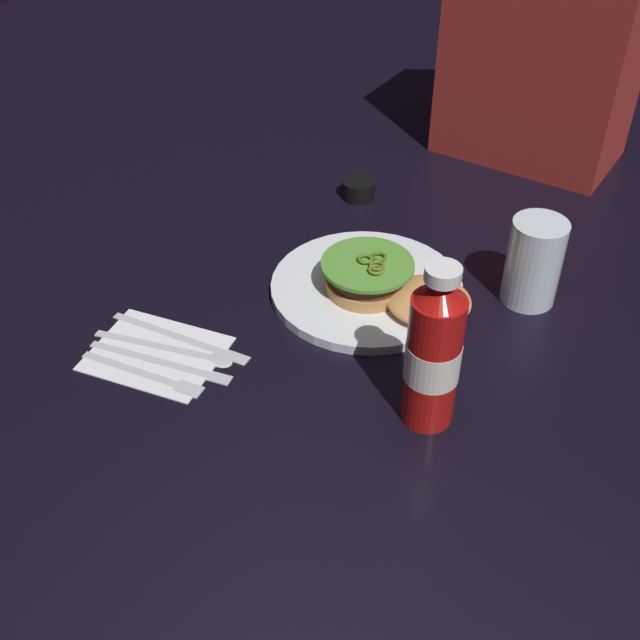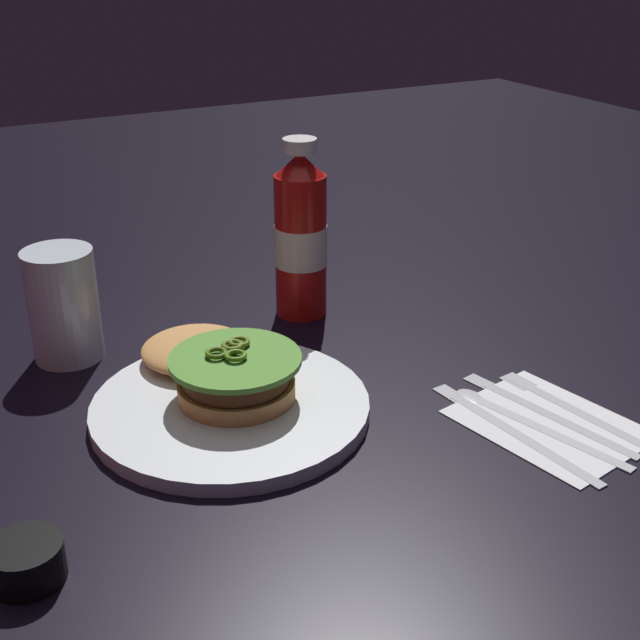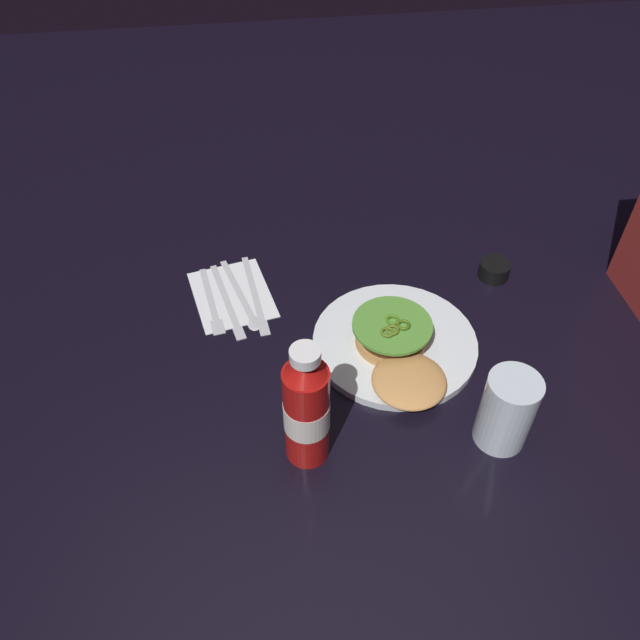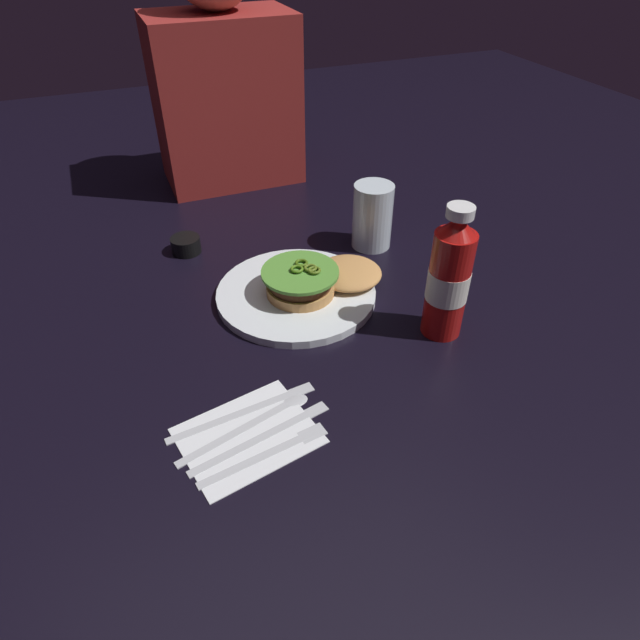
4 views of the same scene
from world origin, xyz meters
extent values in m
plane|color=black|center=(0.00, 0.00, 0.00)|extent=(3.00, 3.00, 0.00)
cylinder|color=white|center=(0.00, 0.04, 0.01)|extent=(0.28, 0.28, 0.01)
cylinder|color=tan|center=(0.01, 0.03, 0.02)|extent=(0.12, 0.12, 0.02)
cylinder|color=#512D19|center=(0.01, 0.03, 0.04)|extent=(0.11, 0.11, 0.02)
cylinder|color=red|center=(0.01, 0.03, 0.05)|extent=(0.10, 0.10, 0.01)
cylinder|color=#559534|center=(0.01, 0.03, 0.06)|extent=(0.13, 0.13, 0.01)
torus|color=#59701E|center=(0.02, 0.03, 0.06)|extent=(0.02, 0.02, 0.01)
torus|color=#436513|center=(0.01, 0.05, 0.06)|extent=(0.02, 0.02, 0.01)
torus|color=#55711C|center=(0.03, 0.02, 0.06)|extent=(0.02, 0.02, 0.01)
torus|color=#4B7A1A|center=(0.00, 0.03, 0.06)|extent=(0.02, 0.02, 0.01)
ellipsoid|color=tan|center=(0.10, 0.04, 0.03)|extent=(0.12, 0.12, 0.03)
cylinder|color=#AF120F|center=(0.19, -0.13, 0.09)|extent=(0.06, 0.06, 0.18)
cone|color=#AF120F|center=(0.19, -0.13, 0.19)|extent=(0.06, 0.06, 0.03)
cylinder|color=white|center=(0.19, -0.13, 0.22)|extent=(0.04, 0.04, 0.02)
cylinder|color=white|center=(0.19, -0.13, 0.09)|extent=(0.07, 0.07, 0.05)
cylinder|color=silver|center=(0.20, 0.16, 0.06)|extent=(0.08, 0.08, 0.13)
cylinder|color=black|center=(-0.15, 0.27, 0.02)|extent=(0.06, 0.06, 0.03)
cube|color=white|center=(-0.17, -0.23, 0.00)|extent=(0.20, 0.17, 0.00)
cube|color=silver|center=(-0.16, -0.27, 0.00)|extent=(0.18, 0.04, 0.00)
cube|color=silver|center=(-0.09, -0.26, 0.00)|extent=(0.04, 0.03, 0.00)
cube|color=silver|center=(-0.17, -0.24, 0.00)|extent=(0.18, 0.05, 0.00)
cube|color=silver|center=(-0.09, -0.23, 0.00)|extent=(0.08, 0.03, 0.00)
cube|color=silver|center=(-0.17, -0.22, 0.00)|extent=(0.19, 0.07, 0.00)
ellipsoid|color=silver|center=(-0.09, -0.19, 0.00)|extent=(0.04, 0.03, 0.00)
cube|color=silver|center=(-0.18, -0.19, 0.00)|extent=(0.19, 0.03, 0.00)
cube|color=silver|center=(-0.09, -0.18, 0.00)|extent=(0.08, 0.03, 0.00)
cube|color=maroon|center=(0.03, 0.59, 0.18)|extent=(0.32, 0.20, 0.37)
camera|label=1|loc=(0.45, -0.78, 0.72)|focal=44.69mm
camera|label=2|loc=(-0.70, 0.31, 0.46)|focal=47.82mm
camera|label=3|loc=(0.71, -0.19, 0.81)|focal=35.59mm
camera|label=4|loc=(-0.26, -0.71, 0.57)|focal=30.68mm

